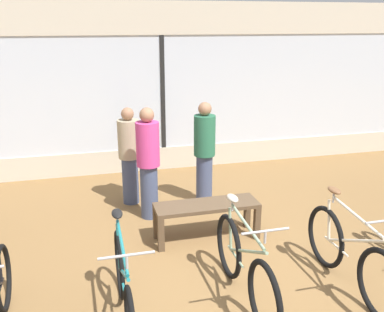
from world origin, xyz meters
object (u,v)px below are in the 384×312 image
display_bench (207,210)px  customer_mid_floor (148,161)px  bicycle_right (350,256)px  customer_by_window (204,151)px  bicycle_left (124,289)px  bicycle_center (244,267)px  customer_near_rack (130,153)px

display_bench → customer_mid_floor: bearing=126.8°
bicycle_right → customer_by_window: (-0.89, 2.68, 0.47)m
bicycle_left → bicycle_right: bearing=-0.1°
bicycle_center → customer_by_window: 2.65m
bicycle_left → display_bench: 1.95m
customer_mid_floor → display_bench: bearing=-53.2°
bicycle_right → display_bench: bicycle_right is taller
display_bench → customer_by_window: 1.30m
display_bench → customer_by_window: size_ratio=0.84×
bicycle_right → customer_near_rack: size_ratio=1.12×
customer_near_rack → bicycle_right: bearing=-55.8°
customer_by_window → bicycle_center: bearing=-96.8°
bicycle_center → customer_by_window: (0.31, 2.59, 0.47)m
customer_near_rack → customer_mid_floor: size_ratio=0.94×
display_bench → customer_mid_floor: 1.17m
bicycle_right → customer_near_rack: bearing=124.2°
bicycle_center → customer_by_window: customer_by_window is taller
display_bench → customer_near_rack: 1.76m
customer_by_window → display_bench: bearing=-104.5°
customer_by_window → bicycle_right: bearing=-71.7°
bicycle_right → display_bench: 1.91m
bicycle_left → customer_near_rack: (0.42, 2.97, 0.44)m
customer_near_rack → customer_mid_floor: (0.19, -0.63, 0.04)m
bicycle_right → customer_by_window: bearing=108.3°
bicycle_left → bicycle_right: size_ratio=1.00×
bicycle_center → bicycle_right: size_ratio=0.99×
customer_by_window → customer_mid_floor: bearing=-161.1°
bicycle_right → bicycle_left: bearing=179.9°
bicycle_left → customer_mid_floor: (0.61, 2.35, 0.48)m
display_bench → customer_mid_floor: size_ratio=0.83×
customer_mid_floor → bicycle_right: bearing=-52.1°
customer_by_window → bicycle_left: bearing=-120.3°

